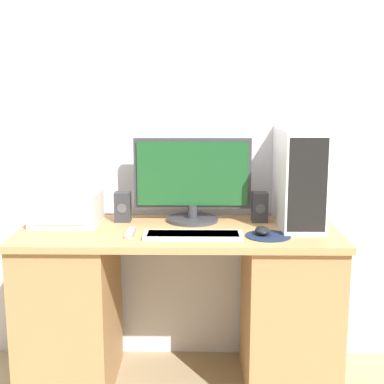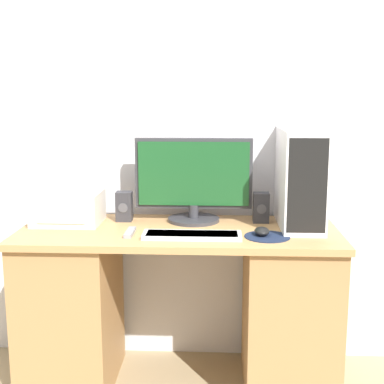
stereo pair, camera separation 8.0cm
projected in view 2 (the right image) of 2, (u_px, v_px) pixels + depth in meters
The scene contains 11 objects.
wall_back at pixel (183, 96), 2.64m from camera, with size 6.40×0.05×2.70m.
desk at pixel (179, 306), 2.48m from camera, with size 1.44×0.57×0.76m.
monitor at pixel (194, 179), 2.53m from camera, with size 0.55×0.25×0.40m.
keyboard at pixel (192, 235), 2.28m from camera, with size 0.42×0.13×0.02m.
mousepad at pixel (267, 237), 2.28m from camera, with size 0.20×0.20×0.00m.
mouse at pixel (262, 231), 2.29m from camera, with size 0.06×0.09×0.03m.
computer_tower at pixel (300, 178), 2.44m from camera, with size 0.18×0.44×0.45m.
printer at pixel (68, 208), 2.51m from camera, with size 0.31×0.25×0.15m.
speaker_left at pixel (124, 206), 2.56m from camera, with size 0.07×0.07×0.14m.
speaker_right at pixel (261, 207), 2.53m from camera, with size 0.07×0.07×0.14m.
remote_control at pixel (130, 232), 2.33m from camera, with size 0.03×0.15×0.02m.
Camera 2 is at (0.17, -2.04, 1.37)m, focal length 50.00 mm.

